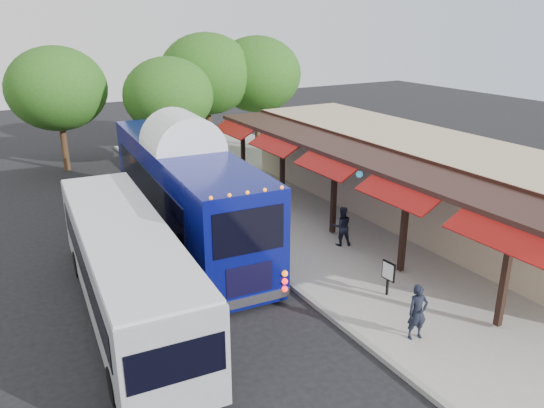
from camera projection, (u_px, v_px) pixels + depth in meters
ground at (310, 303)px, 16.76m from camera, size 90.00×90.00×0.00m
sidewalk at (356, 230)px, 22.35m from camera, size 10.00×40.00×0.15m
curb at (252, 254)px, 20.02m from camera, size 0.20×40.00×0.16m
station_shelter at (418, 178)px, 23.34m from camera, size 8.15×20.00×3.60m
coach_bus at (185, 187)px, 20.85m from camera, size 3.65×12.99×4.11m
city_bus at (126, 265)px, 15.66m from camera, size 3.20×11.09×2.94m
ped_a at (418, 312)px, 14.46m from camera, size 0.66×0.52×1.60m
ped_b at (342, 226)px, 20.41m from camera, size 0.93×0.83×1.57m
ped_c at (195, 180)px, 26.20m from camera, size 0.89×0.89×1.52m
ped_d at (218, 166)px, 28.14m from camera, size 1.33×1.18×1.79m
sign_board at (388, 273)px, 16.71m from camera, size 0.10×0.53×1.16m
tree_left at (169, 96)px, 29.89m from camera, size 5.07×5.07×6.49m
tree_mid at (207, 74)px, 33.46m from camera, size 5.98×5.98×7.66m
tree_right at (257, 74)px, 34.82m from camera, size 5.79×5.79×7.41m
tree_far at (57, 89)px, 29.71m from camera, size 5.53×5.53×7.08m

